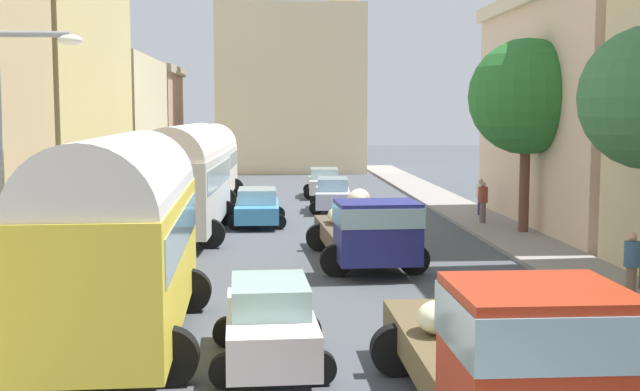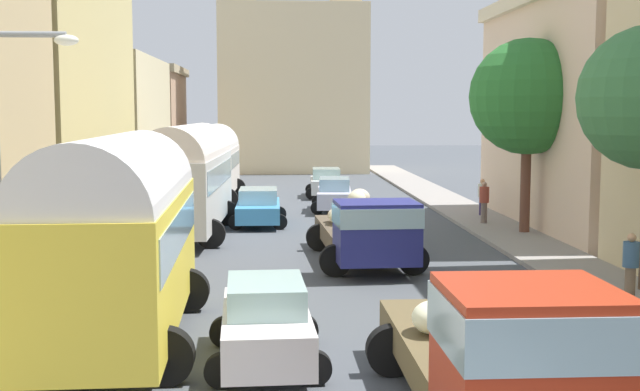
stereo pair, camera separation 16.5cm
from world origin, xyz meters
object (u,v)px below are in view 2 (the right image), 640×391
cargo_truck_0 (499,353)px  streetlamp_near (9,166)px  car_0 (334,195)px  pedestrian_2 (631,265)px  car_3 (258,207)px  cargo_truck_1 (366,229)px  parked_bus_2 (209,160)px  car_2 (266,323)px  parked_bus_1 (189,174)px  parked_bus_0 (118,230)px  car_1 (326,183)px  pedestrian_1 (482,196)px  pedestrian_0 (484,201)px

cargo_truck_0 → streetlamp_near: streetlamp_near is taller
car_0 → pedestrian_2: bearing=-73.1°
car_0 → cargo_truck_0: bearing=-89.3°
car_3 → streetlamp_near: bearing=-102.9°
cargo_truck_1 → parked_bus_2: bearing=109.2°
pedestrian_2 → car_3: bearing=122.5°
car_0 → car_2: size_ratio=1.07×
parked_bus_1 → pedestrian_2: (11.70, -11.68, -1.32)m
pedestrian_2 → cargo_truck_1: bearing=137.2°
parked_bus_0 → car_1: 28.53m
car_1 → car_2: size_ratio=1.01×
pedestrian_1 → cargo_truck_0: bearing=-103.9°
car_2 → parked_bus_2: bearing=96.6°
parked_bus_1 → car_3: size_ratio=2.15×
car_3 → pedestrian_0: 9.17m
parked_bus_0 → car_1: size_ratio=2.05×
parked_bus_2 → car_3: bearing=-72.4°
parked_bus_2 → parked_bus_0: bearing=-89.6°
cargo_truck_1 → pedestrian_0: 10.01m
pedestrian_0 → car_1: bearing=115.9°
pedestrian_2 → parked_bus_0: bearing=-167.3°
car_3 → pedestrian_1: (9.67, 1.58, 0.22)m
parked_bus_2 → cargo_truck_0: size_ratio=1.34×
parked_bus_0 → car_3: (2.44, 17.05, -1.57)m
car_0 → car_1: (0.02, 6.34, 0.00)m
car_3 → streetlamp_near: size_ratio=0.70×
pedestrian_0 → pedestrian_1: 2.50m
parked_bus_1 → pedestrian_0: 11.87m
parked_bus_1 → car_1: size_ratio=2.27×
car_2 → car_3: bearing=91.5°
pedestrian_1 → pedestrian_2: pedestrian_2 is taller
cargo_truck_1 → car_0: size_ratio=1.68×
car_0 → pedestrian_1: bearing=-24.9°
pedestrian_2 → streetlamp_near: (-13.33, -3.75, 2.67)m
parked_bus_0 → pedestrian_1: parked_bus_0 is taller
car_2 → pedestrian_0: size_ratio=2.21×
cargo_truck_0 → car_3: cargo_truck_0 is taller
parked_bus_1 → car_0: (5.96, 7.21, -1.53)m
cargo_truck_0 → car_3: 22.65m
parked_bus_1 → pedestrian_1: parked_bus_1 is taller
cargo_truck_0 → car_0: cargo_truck_0 is taller
pedestrian_2 → car_1: bearing=102.8°
parked_bus_0 → streetlamp_near: (-1.71, -1.12, 1.35)m
cargo_truck_0 → car_2: size_ratio=1.74×
cargo_truck_0 → car_1: 33.15m
car_1 → car_0: bearing=-90.2°
car_3 → car_2: bearing=-88.5°
car_3 → pedestrian_0: size_ratio=2.36×
parked_bus_0 → parked_bus_2: bearing=90.4°
parked_bus_1 → car_1: bearing=66.2°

